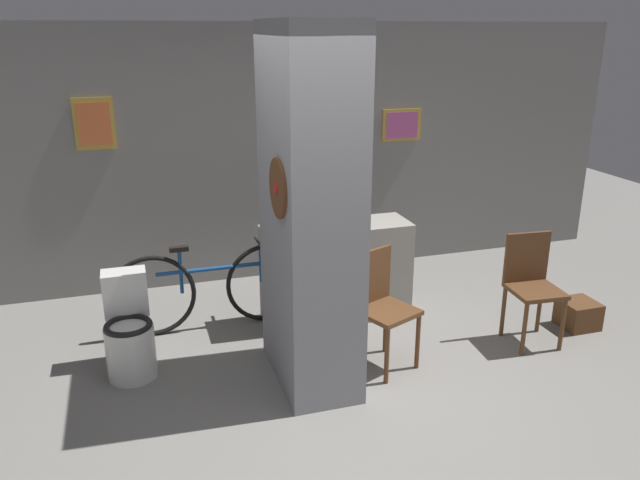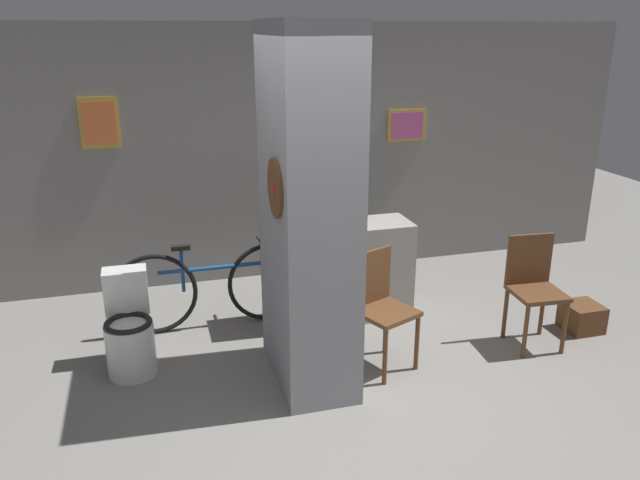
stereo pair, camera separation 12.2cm
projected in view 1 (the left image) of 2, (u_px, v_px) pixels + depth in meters
name	position (u px, v px, depth m)	size (l,w,h in m)	color
ground_plane	(351.00, 406.00, 4.42)	(14.00, 14.00, 0.00)	gray
wall_back	(264.00, 155.00, 6.36)	(8.00, 0.09, 2.60)	gray
pillar_center	(310.00, 213.00, 4.40)	(0.56, 0.99, 2.60)	gray
counter_shelf	(336.00, 272.00, 5.64)	(1.33, 0.44, 0.89)	gray
toilet	(129.00, 334.00, 4.76)	(0.37, 0.53, 0.77)	white
chair_near_pillar	(381.00, 303.00, 4.82)	(0.52, 0.52, 0.93)	brown
chair_by_doorway	(531.00, 282.00, 5.21)	(0.43, 0.43, 0.93)	brown
bicycle	(211.00, 288.00, 5.45)	(1.74, 0.42, 0.79)	black
bottle_tall	(330.00, 214.00, 5.45)	(0.08, 0.08, 0.29)	#19598C
floor_crate	(578.00, 314.00, 5.55)	(0.30, 0.30, 0.24)	brown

